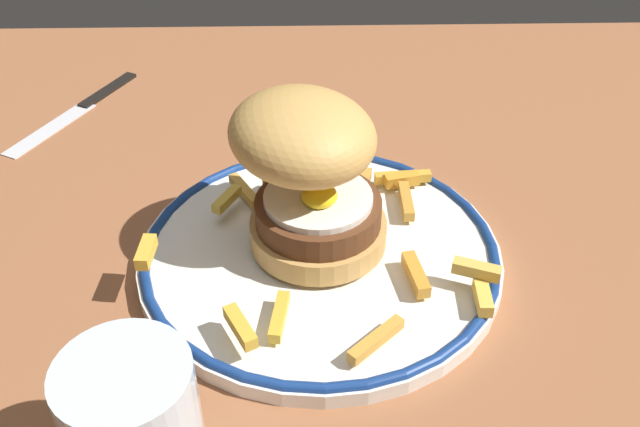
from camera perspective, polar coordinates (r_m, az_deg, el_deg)
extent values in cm
cube|color=#935937|center=(54.93, 2.13, -5.83)|extent=(125.55, 88.89, 4.00)
cylinder|color=white|center=(53.57, 0.00, -3.38)|extent=(26.87, 26.87, 1.20)
torus|color=navy|center=(53.18, 0.00, -2.89)|extent=(26.47, 26.47, 0.80)
cylinder|color=tan|center=(52.80, -0.14, -1.41)|extent=(10.09, 10.09, 1.80)
cylinder|color=#542F19|center=(51.65, -0.15, 0.18)|extent=(9.18, 9.18, 1.89)
cylinder|color=white|center=(50.93, -0.15, 1.24)|extent=(7.84, 7.84, 0.50)
ellipsoid|color=yellow|center=(50.04, -0.06, 1.44)|extent=(2.60, 2.60, 1.40)
ellipsoid|color=tan|center=(49.34, -1.37, 6.27)|extent=(13.20, 12.85, 6.52)
cube|color=gold|center=(49.50, 12.84, -6.48)|extent=(1.07, 3.08, 0.94)
cube|color=gold|center=(45.89, 4.49, -9.98)|extent=(3.89, 3.74, 0.77)
cube|color=orange|center=(50.33, 7.63, -4.82)|extent=(1.61, 4.06, 0.94)
cube|color=gold|center=(58.07, -6.05, 1.85)|extent=(2.78, 4.14, 0.75)
cube|color=gold|center=(50.07, 12.36, -4.39)|extent=(3.39, 2.04, 0.91)
cube|color=gold|center=(47.17, -3.28, -8.19)|extent=(1.38, 4.10, 0.80)
cube|color=gold|center=(58.96, -3.01, 2.77)|extent=(3.05, 2.98, 0.95)
cube|color=gold|center=(58.87, 1.92, 2.71)|extent=(2.68, 4.06, 0.90)
cube|color=gold|center=(50.26, -13.68, -2.99)|extent=(1.12, 2.92, 0.93)
cube|color=gold|center=(60.98, 2.12, 4.08)|extent=(3.94, 2.78, 0.89)
cube|color=gold|center=(59.62, 6.61, 2.90)|extent=(4.70, 1.09, 0.79)
cube|color=gold|center=(45.44, -6.36, -8.96)|extent=(2.40, 3.51, 0.90)
cube|color=gold|center=(61.82, 2.15, 4.52)|extent=(2.65, 3.14, 0.74)
cube|color=gold|center=(56.94, 6.88, 1.00)|extent=(0.83, 4.28, 0.83)
cube|color=gold|center=(58.74, 3.53, 2.53)|extent=(1.51, 3.16, 0.83)
cube|color=gold|center=(55.96, -7.42, 1.15)|extent=(2.16, 3.15, 0.77)
cube|color=gold|center=(57.84, -3.27, 1.92)|extent=(2.78, 3.06, 0.86)
cube|color=gold|center=(59.17, 6.53, 2.71)|extent=(2.98, 1.55, 0.97)
cylinder|color=silver|center=(40.17, -14.59, -15.93)|extent=(7.06, 7.06, 8.55)
cube|color=black|center=(79.12, -16.55, 9.49)|extent=(4.77, 7.64, 0.70)
cube|color=silver|center=(74.06, -20.68, 6.42)|extent=(6.70, 10.58, 0.24)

